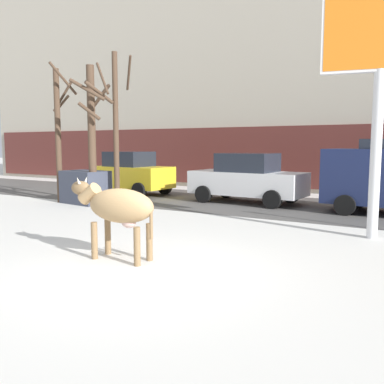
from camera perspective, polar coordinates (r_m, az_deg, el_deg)
The scene contains 11 objects.
ground_plane at distance 7.25m, azimuth -7.10°, elevation -10.67°, with size 120.00×120.00×0.00m, color silver.
road_strip at distance 14.83m, azimuth 13.35°, elevation -1.96°, with size 60.00×5.60×0.01m, color #514F4C.
building_facade at distance 22.32m, azimuth 19.62°, elevation 17.35°, with size 44.00×6.10×13.00m.
cow_tan at distance 7.79m, azimuth -10.18°, elevation -2.04°, with size 1.90×0.65×1.54m.
billboard at distance 10.44m, azimuth 24.64°, elevation 17.95°, with size 2.51×0.65×5.56m.
car_yellow_hatchback at distance 18.14m, azimuth -8.37°, elevation 2.59°, with size 3.60×2.09×1.86m.
car_white_sedan at distance 15.44m, azimuth 7.64°, elevation 1.86°, with size 4.30×2.18×1.84m.
bare_tree_left_lot at distance 14.91m, azimuth -13.60°, elevation 8.27°, with size 1.36×1.39×4.86m.
bare_tree_right_lot at distance 14.91m, azimuth -10.45°, elevation 9.12°, with size 1.40×1.40×5.34m.
bare_tree_far_back at distance 16.20m, azimuth -17.91°, elevation 8.05°, with size 1.20×1.20×5.03m.
dumpster at distance 15.70m, azimuth -14.49°, elevation 0.66°, with size 1.70×1.10×1.20m, color #383D4C.
Camera 1 is at (4.22, -5.50, 2.13)m, focal length 38.67 mm.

